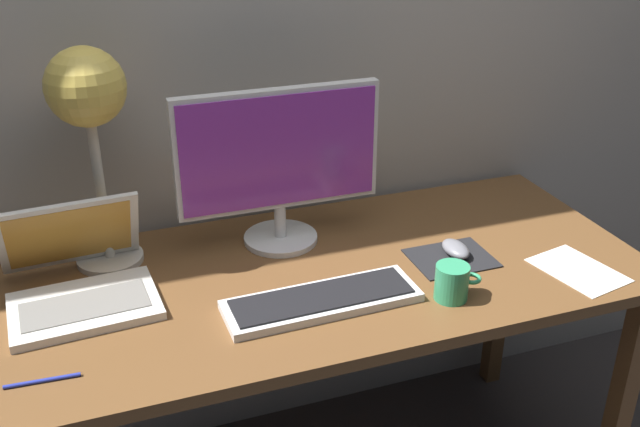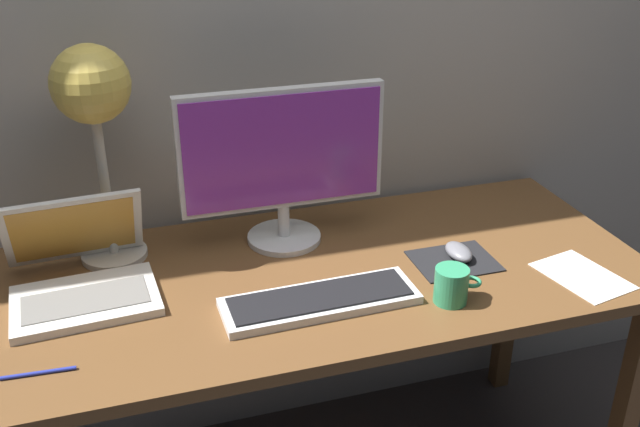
% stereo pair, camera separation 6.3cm
% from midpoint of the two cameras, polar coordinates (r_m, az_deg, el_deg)
% --- Properties ---
extents(back_wall, '(4.80, 0.06, 2.60)m').
position_cam_midpoint_polar(back_wall, '(1.92, -5.31, 15.97)').
color(back_wall, '#A8A099').
rests_on(back_wall, ground).
extents(desk, '(1.60, 0.70, 0.74)m').
position_cam_midpoint_polar(desk, '(1.80, -1.19, -6.74)').
color(desk, brown).
rests_on(desk, ground).
extents(monitor, '(0.52, 0.19, 0.41)m').
position_cam_midpoint_polar(monitor, '(1.80, -4.27, 4.28)').
color(monitor, silver).
rests_on(monitor, desk).
extents(keyboard_main, '(0.44, 0.15, 0.03)m').
position_cam_midpoint_polar(keyboard_main, '(1.62, -0.96, -6.84)').
color(keyboard_main, silver).
rests_on(keyboard_main, desk).
extents(laptop, '(0.34, 0.34, 0.21)m').
position_cam_midpoint_polar(laptop, '(1.74, -19.52, -4.31)').
color(laptop, silver).
rests_on(laptop, desk).
extents(desk_lamp, '(0.18, 0.18, 0.53)m').
position_cam_midpoint_polar(desk_lamp, '(1.72, -18.80, 8.27)').
color(desk_lamp, beige).
rests_on(desk_lamp, desk).
extents(mousepad, '(0.20, 0.16, 0.00)m').
position_cam_midpoint_polar(mousepad, '(1.83, 9.30, -3.49)').
color(mousepad, black).
rests_on(mousepad, desk).
extents(mouse, '(0.06, 0.10, 0.03)m').
position_cam_midpoint_polar(mouse, '(1.84, 9.65, -2.76)').
color(mouse, slate).
rests_on(mouse, mousepad).
extents(coffee_mug, '(0.11, 0.08, 0.08)m').
position_cam_midpoint_polar(coffee_mug, '(1.65, 9.30, -5.36)').
color(coffee_mug, '#339966').
rests_on(coffee_mug, desk).
extents(paper_sheet_near_mouse, '(0.19, 0.24, 0.00)m').
position_cam_midpoint_polar(paper_sheet_near_mouse, '(1.85, 18.71, -4.25)').
color(paper_sheet_near_mouse, white).
rests_on(paper_sheet_near_mouse, desk).
extents(pen, '(0.14, 0.02, 0.01)m').
position_cam_midpoint_polar(pen, '(1.52, -22.12, -12.09)').
color(pen, '#2633A5').
rests_on(pen, desk).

